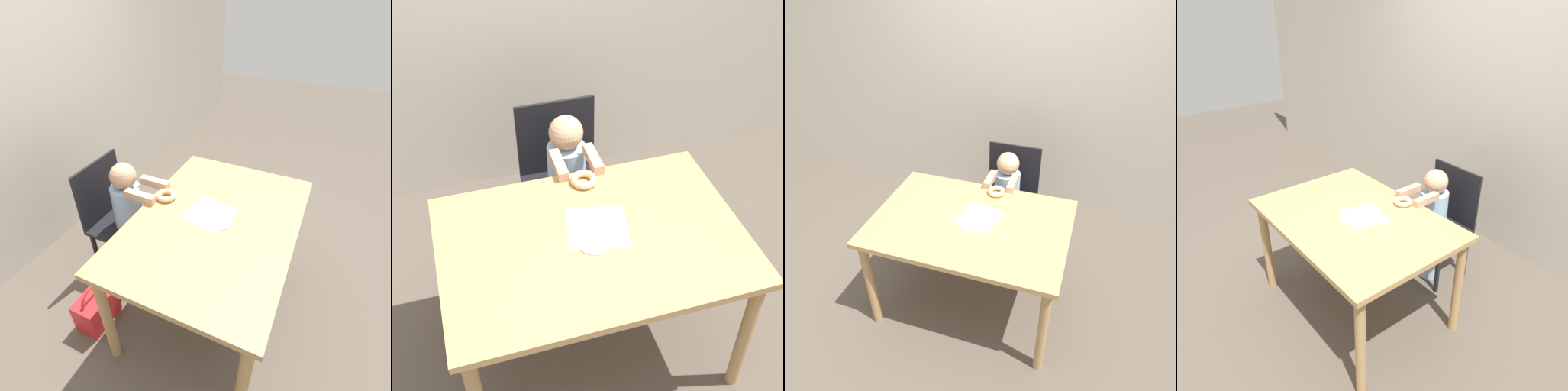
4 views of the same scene
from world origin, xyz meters
TOP-DOWN VIEW (x-y plane):
  - ground_plane at (0.00, 0.00)m, footprint 12.00×12.00m
  - dining_table at (0.00, 0.00)m, footprint 1.29×0.90m
  - chair at (0.07, 0.80)m, footprint 0.44×0.39m
  - child_figure at (0.07, 0.68)m, footprint 0.22×0.39m
  - donut at (0.07, 0.36)m, footprint 0.13×0.13m
  - napkin at (0.04, 0.05)m, footprint 0.30×0.30m
  - handbag at (-0.45, 0.63)m, footprint 0.27×0.17m
  - plate at (0.00, -0.03)m, footprint 0.14×0.14m

SIDE VIEW (x-z plane):
  - ground_plane at x=0.00m, z-range 0.00..0.00m
  - handbag at x=-0.45m, z-range -0.05..0.30m
  - chair at x=0.07m, z-range 0.02..0.90m
  - child_figure at x=0.07m, z-range 0.03..0.95m
  - dining_table at x=0.00m, z-range 0.28..1.05m
  - napkin at x=0.04m, z-range 0.76..0.76m
  - plate at x=0.00m, z-range 0.76..0.77m
  - donut at x=0.07m, z-range 0.76..0.80m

